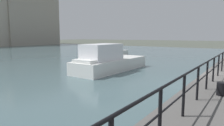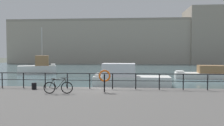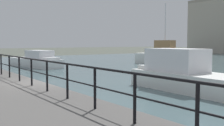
{
  "view_description": "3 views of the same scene",
  "coord_description": "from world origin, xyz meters",
  "views": [
    {
      "loc": [
        -11.96,
        -2.03,
        2.93
      ],
      "look_at": [
        -2.01,
        4.8,
        1.31
      ],
      "focal_mm": 32.54,
      "sensor_mm": 36.0,
      "label": 1
    },
    {
      "loc": [
        2.22,
        -17.05,
        3.44
      ],
      "look_at": [
        0.21,
        6.12,
        2.4
      ],
      "focal_mm": 38.95,
      "sensor_mm": 36.0,
      "label": 2
    },
    {
      "loc": [
        11.45,
        -4.43,
        2.63
      ],
      "look_at": [
        -2.42,
        5.45,
        1.37
      ],
      "focal_mm": 44.37,
      "sensor_mm": 36.0,
      "label": 3
    }
  ],
  "objects": [
    {
      "name": "ground_plane",
      "position": [
        0.0,
        0.0,
        0.0
      ],
      "size": [
        240.0,
        240.0,
        0.0
      ],
      "primitive_type": "plane",
      "color": "#4C5147"
    },
    {
      "name": "quay_railing",
      "position": [
        0.06,
        -0.75,
        1.68
      ],
      "size": [
        26.67,
        0.07,
        1.08
      ],
      "color": "black",
      "rests_on": "quay_promenade"
    },
    {
      "name": "moored_cabin_cruiser",
      "position": [
        1.65,
        7.68,
        0.85
      ],
      "size": [
        7.72,
        2.68,
        2.28
      ],
      "rotation": [
        0.0,
        0.0,
        3.13
      ],
      "color": "white",
      "rests_on": "water_basin"
    },
    {
      "name": "moored_white_yacht",
      "position": [
        -17.58,
        6.14,
        0.68
      ],
      "size": [
        8.53,
        3.29,
        1.8
      ],
      "rotation": [
        0.0,
        0.0,
        0.14
      ],
      "color": "white",
      "rests_on": "water_basin"
    },
    {
      "name": "moored_small_launch",
      "position": [
        -12.64,
        20.09,
        1.07
      ],
      "size": [
        6.12,
        3.85,
        7.32
      ],
      "rotation": [
        0.0,
        0.0,
        0.33
      ],
      "color": "white",
      "rests_on": "water_basin"
    }
  ]
}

